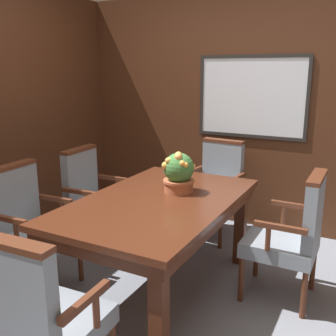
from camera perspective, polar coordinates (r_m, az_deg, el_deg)
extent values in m
plane|color=gray|center=(3.06, -5.50, -19.06)|extent=(14.00, 14.00, 0.00)
cube|color=#4C2816|center=(4.33, 8.44, 8.08)|extent=(7.20, 0.06, 2.45)
cube|color=white|center=(4.19, 12.06, 10.04)|extent=(1.07, 0.01, 0.77)
cube|color=#282623|center=(4.18, 12.34, 15.57)|extent=(1.14, 0.02, 0.04)
cube|color=#282623|center=(4.23, 11.76, 4.58)|extent=(1.14, 0.02, 0.03)
cube|color=#282623|center=(4.37, 4.94, 10.46)|extent=(0.04, 0.02, 0.77)
cube|color=#282623|center=(4.07, 19.65, 9.42)|extent=(0.03, 0.02, 0.77)
cube|color=#4C2314|center=(2.75, -16.92, -15.25)|extent=(0.09, 0.09, 0.70)
cube|color=#4C2314|center=(2.32, -1.34, -20.64)|extent=(0.09, 0.09, 0.70)
cube|color=#4C2314|center=(3.81, -1.35, -6.13)|extent=(0.09, 0.09, 0.70)
cube|color=#4C2314|center=(3.51, 10.47, -8.19)|extent=(0.09, 0.09, 0.70)
cube|color=#4C2314|center=(2.92, -1.39, -6.17)|extent=(0.97, 1.61, 0.09)
cube|color=#4C2314|center=(2.90, -1.39, -4.92)|extent=(1.03, 1.67, 0.04)
cylinder|color=#562B19|center=(2.60, -16.23, -21.68)|extent=(0.04, 0.04, 0.35)
cube|color=gray|center=(2.22, -16.38, -21.31)|extent=(0.50, 0.53, 0.11)
cube|color=gray|center=(1.93, -21.32, -17.02)|extent=(0.44, 0.10, 0.48)
cube|color=#562B19|center=(1.82, -22.05, -10.09)|extent=(0.44, 0.11, 0.03)
cylinder|color=#562B19|center=(2.03, -10.39, -19.60)|extent=(0.04, 0.04, 0.18)
cube|color=#562B19|center=(1.92, -11.88, -18.37)|extent=(0.05, 0.35, 0.04)
cylinder|color=#562B19|center=(2.31, -20.76, -15.79)|extent=(0.04, 0.04, 0.18)
cube|color=#562B19|center=(2.22, -22.40, -14.49)|extent=(0.05, 0.35, 0.04)
cylinder|color=#562B19|center=(4.00, 2.24, -7.82)|extent=(0.04, 0.04, 0.35)
cylinder|color=#562B19|center=(3.82, 7.59, -9.04)|extent=(0.04, 0.04, 0.35)
cylinder|color=#562B19|center=(4.36, 5.30, -5.97)|extent=(0.04, 0.04, 0.35)
cylinder|color=#562B19|center=(4.19, 10.28, -6.97)|extent=(0.04, 0.04, 0.35)
cube|color=gray|center=(4.01, 6.45, -4.31)|extent=(0.52, 0.55, 0.11)
cube|color=gray|center=(4.11, 7.92, 0.39)|extent=(0.44, 0.12, 0.48)
cube|color=#562B19|center=(4.06, 8.04, 3.89)|extent=(0.44, 0.13, 0.03)
cylinder|color=#562B19|center=(4.04, 3.18, -1.89)|extent=(0.04, 0.04, 0.18)
cube|color=#562B19|center=(4.08, 3.73, -0.40)|extent=(0.07, 0.35, 0.04)
cylinder|color=#562B19|center=(3.83, 9.51, -2.99)|extent=(0.04, 0.04, 0.18)
cube|color=#562B19|center=(3.87, 10.03, -1.40)|extent=(0.07, 0.35, 0.04)
cylinder|color=#562B19|center=(3.52, -8.51, -11.15)|extent=(0.04, 0.04, 0.35)
cylinder|color=#562B19|center=(3.84, -5.09, -8.83)|extent=(0.04, 0.04, 0.35)
cylinder|color=#562B19|center=(3.77, -14.23, -9.69)|extent=(0.04, 0.04, 0.35)
cylinder|color=#562B19|center=(4.07, -10.56, -7.68)|extent=(0.04, 0.04, 0.35)
cube|color=gray|center=(3.71, -9.76, -5.99)|extent=(0.53, 0.50, 0.11)
cube|color=gray|center=(3.74, -12.62, -1.21)|extent=(0.10, 0.44, 0.48)
cube|color=#562B19|center=(3.68, -12.84, 2.63)|extent=(0.11, 0.44, 0.03)
cylinder|color=#562B19|center=(3.45, -11.66, -5.03)|extent=(0.04, 0.04, 0.18)
cube|color=#562B19|center=(3.47, -12.74, -3.40)|extent=(0.35, 0.05, 0.04)
cylinder|color=#562B19|center=(3.83, -7.30, -2.90)|extent=(0.04, 0.04, 0.18)
cube|color=#562B19|center=(3.85, -8.30, -1.44)|extent=(0.35, 0.05, 0.04)
cylinder|color=#562B19|center=(3.06, -17.44, -15.85)|extent=(0.04, 0.04, 0.35)
cylinder|color=#562B19|center=(3.33, -12.59, -12.90)|extent=(0.04, 0.04, 0.35)
cylinder|color=#562B19|center=(3.35, -23.25, -13.63)|extent=(0.04, 0.04, 0.35)
cylinder|color=#562B19|center=(3.60, -18.33, -11.18)|extent=(0.04, 0.04, 0.35)
cube|color=gray|center=(3.23, -18.24, -9.66)|extent=(0.53, 0.50, 0.11)
cube|color=gray|center=(3.27, -21.37, -4.09)|extent=(0.10, 0.44, 0.48)
cube|color=#562B19|center=(3.20, -21.78, 0.25)|extent=(0.11, 0.44, 0.03)
cylinder|color=#562B19|center=(2.99, -21.14, -8.80)|extent=(0.04, 0.04, 0.18)
cube|color=#562B19|center=(3.01, -22.31, -6.87)|extent=(0.35, 0.05, 0.04)
cylinder|color=#562B19|center=(3.32, -15.08, -6.03)|extent=(0.04, 0.04, 0.18)
cube|color=#562B19|center=(3.33, -16.18, -4.32)|extent=(0.35, 0.05, 0.04)
cylinder|color=#562B19|center=(3.40, 12.70, -12.35)|extent=(0.04, 0.04, 0.35)
cylinder|color=#562B19|center=(3.04, 10.56, -15.54)|extent=(0.04, 0.04, 0.35)
cylinder|color=#562B19|center=(3.33, 20.29, -13.51)|extent=(0.04, 0.04, 0.35)
cylinder|color=#562B19|center=(2.97, 19.12, -16.97)|extent=(0.04, 0.04, 0.35)
cube|color=gray|center=(3.07, 15.95, -10.72)|extent=(0.50, 0.47, 0.11)
cube|color=gray|center=(2.93, 20.41, -6.06)|extent=(0.08, 0.43, 0.48)
cube|color=#562B19|center=(2.86, 20.84, -1.25)|extent=(0.09, 0.43, 0.03)
cylinder|color=#562B19|center=(3.25, 16.40, -6.57)|extent=(0.04, 0.04, 0.18)
cube|color=#562B19|center=(3.20, 17.84, -5.21)|extent=(0.35, 0.04, 0.04)
cylinder|color=#562B19|center=(2.80, 14.31, -9.82)|extent=(0.04, 0.04, 0.18)
cube|color=#562B19|center=(2.75, 15.97, -8.30)|extent=(0.35, 0.04, 0.04)
cylinder|color=#B2603D|center=(3.03, 1.55, -2.60)|extent=(0.22, 0.22, 0.10)
cylinder|color=#B2603D|center=(3.02, 1.56, -1.89)|extent=(0.24, 0.24, 0.02)
sphere|color=#427F3D|center=(3.00, 1.57, 0.01)|extent=(0.23, 0.23, 0.23)
sphere|color=gold|center=(2.90, 2.57, 0.43)|extent=(0.04, 0.04, 0.04)
sphere|color=#DFBE53|center=(2.94, 0.06, 1.06)|extent=(0.05, 0.05, 0.05)
sphere|color=#F0B94D|center=(2.96, -0.38, 0.37)|extent=(0.06, 0.06, 0.06)
sphere|color=#ECB658|center=(3.02, 3.62, 0.02)|extent=(0.05, 0.05, 0.05)
sphere|color=#EDA744|center=(2.89, 2.08, 0.67)|extent=(0.04, 0.04, 0.04)
sphere|color=gold|center=(3.01, 3.65, 0.27)|extent=(0.04, 0.04, 0.04)
sphere|color=#E6AE4D|center=(2.94, 1.52, 1.85)|extent=(0.06, 0.06, 0.06)
sphere|color=#F2A557|center=(2.92, 1.50, 1.58)|extent=(0.06, 0.06, 0.06)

